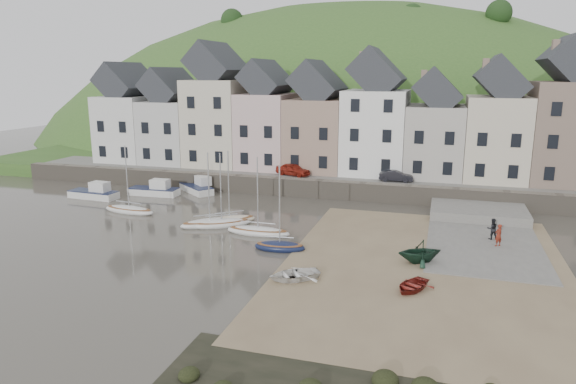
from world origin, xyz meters
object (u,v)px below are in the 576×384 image
(rowboat_green, at_px, (420,251))
(person_dark, at_px, (492,229))
(rowboat_red, at_px, (412,285))
(person_red, at_px, (498,235))
(rowboat_white, at_px, (294,274))
(sailboat_0, at_px, (129,210))
(car_left, at_px, (293,169))
(car_right, at_px, (396,176))

(rowboat_green, height_order, person_dark, person_dark)
(rowboat_red, bearing_deg, rowboat_green, 113.96)
(rowboat_green, xyz_separation_m, person_red, (5.27, 4.91, 0.10))
(rowboat_green, relative_size, rowboat_red, 1.09)
(person_dark, bearing_deg, rowboat_white, 27.56)
(sailboat_0, bearing_deg, person_dark, 1.62)
(sailboat_0, bearing_deg, person_red, -1.29)
(rowboat_white, distance_m, person_dark, 16.82)
(person_red, relative_size, person_dark, 1.01)
(rowboat_green, distance_m, person_dark, 8.17)
(rowboat_green, height_order, car_left, car_left)
(car_right, bearing_deg, rowboat_green, -171.44)
(rowboat_green, xyz_separation_m, person_dark, (4.97, 6.48, 0.09))
(sailboat_0, distance_m, person_red, 31.05)
(rowboat_white, relative_size, car_left, 0.84)
(rowboat_green, bearing_deg, rowboat_white, -81.04)
(person_red, xyz_separation_m, car_right, (-8.58, 13.79, 1.22))
(sailboat_0, height_order, person_dark, sailboat_0)
(rowboat_red, bearing_deg, person_red, 86.58)
(rowboat_white, distance_m, rowboat_red, 6.99)
(rowboat_white, relative_size, person_red, 1.95)
(rowboat_white, bearing_deg, car_left, 160.54)
(rowboat_green, bearing_deg, car_left, -169.79)
(sailboat_0, relative_size, rowboat_green, 2.14)
(person_red, bearing_deg, car_left, -76.01)
(person_red, relative_size, car_right, 0.48)
(person_dark, distance_m, car_left, 22.73)
(sailboat_0, xyz_separation_m, car_left, (11.61, 13.09, 1.99))
(car_right, bearing_deg, person_red, -149.57)
(sailboat_0, bearing_deg, rowboat_red, -22.01)
(car_left, bearing_deg, rowboat_green, -124.11)
(sailboat_0, relative_size, rowboat_white, 1.98)
(rowboat_white, height_order, rowboat_red, rowboat_white)
(car_right, bearing_deg, car_left, 88.52)
(sailboat_0, distance_m, car_right, 26.06)
(person_dark, bearing_deg, person_red, 84.58)
(rowboat_red, xyz_separation_m, car_right, (-3.14, 23.43, 1.81))
(sailboat_0, xyz_separation_m, car_right, (22.45, 13.09, 1.90))
(rowboat_white, distance_m, person_red, 16.01)
(rowboat_white, relative_size, person_dark, 1.98)
(rowboat_green, bearing_deg, person_dark, 115.59)
(person_red, relative_size, car_left, 0.43)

